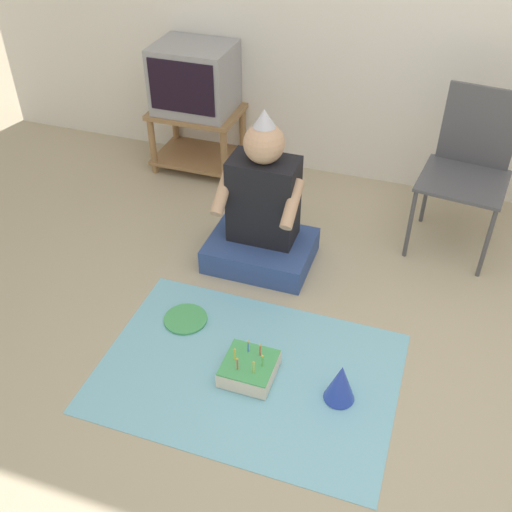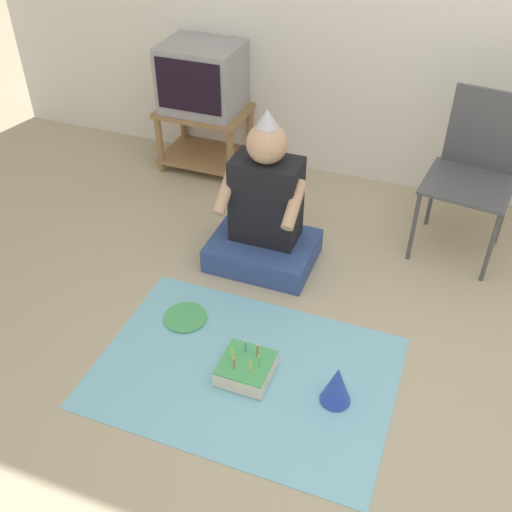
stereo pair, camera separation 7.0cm
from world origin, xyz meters
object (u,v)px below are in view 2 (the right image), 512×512
folding_chair (475,165)px  paper_plate (185,317)px  person_seated (265,215)px  tv (202,77)px  birthday_cake (246,368)px  party_hat_blue (337,384)px

folding_chair → paper_plate: size_ratio=4.10×
folding_chair → person_seated: bearing=-151.4°
tv → birthday_cake: tv is taller
tv → paper_plate: 1.66m
person_seated → paper_plate: size_ratio=4.11×
birthday_cake → party_hat_blue: bearing=0.8°
folding_chair → person_seated: 1.14m
tv → folding_chair: 1.75m
birthday_cake → person_seated: bearing=104.6°
tv → paper_plate: (0.54, -1.44, -0.62)m
tv → person_seated: size_ratio=0.55×
tv → birthday_cake: (0.95, -1.67, -0.58)m
birthday_cake → tv: bearing=119.6°
birthday_cake → folding_chair: bearing=60.5°
person_seated → paper_plate: 0.69m
tv → party_hat_blue: bearing=-50.8°
party_hat_blue → paper_plate: (-0.82, 0.22, -0.09)m
tv → party_hat_blue: tv is taller
party_hat_blue → tv: bearing=129.2°
paper_plate → party_hat_blue: bearing=-15.3°
person_seated → party_hat_blue: 1.05m
folding_chair → birthday_cake: folding_chair is taller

